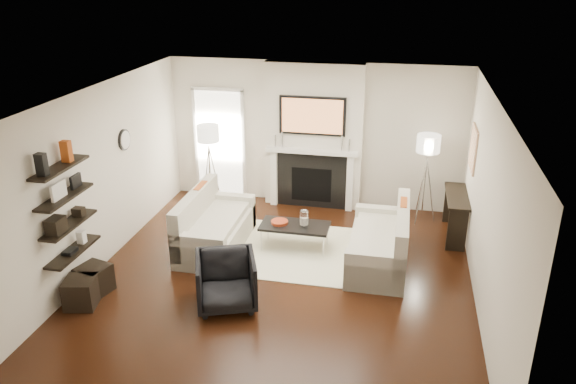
% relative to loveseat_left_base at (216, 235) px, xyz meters
% --- Properties ---
extents(room_envelope, '(6.00, 6.00, 6.00)m').
position_rel_loveseat_left_base_xyz_m(room_envelope, '(1.24, -0.81, 1.14)').
color(room_envelope, black).
rests_on(room_envelope, ground).
extents(chimney_breast, '(1.80, 0.25, 2.70)m').
position_rel_loveseat_left_base_xyz_m(chimney_breast, '(1.24, 2.07, 1.14)').
color(chimney_breast, silver).
rests_on(chimney_breast, floor).
extents(fireplace_surround, '(1.30, 0.02, 1.04)m').
position_rel_loveseat_left_base_xyz_m(fireplace_surround, '(1.24, 1.93, 0.31)').
color(fireplace_surround, black).
rests_on(fireplace_surround, floor).
extents(firebox, '(0.75, 0.02, 0.65)m').
position_rel_loveseat_left_base_xyz_m(firebox, '(1.24, 1.93, 0.24)').
color(firebox, black).
rests_on(firebox, floor).
extents(mantel_pilaster_l, '(0.12, 0.08, 1.10)m').
position_rel_loveseat_left_base_xyz_m(mantel_pilaster_l, '(0.52, 1.90, 0.34)').
color(mantel_pilaster_l, white).
rests_on(mantel_pilaster_l, floor).
extents(mantel_pilaster_r, '(0.12, 0.08, 1.10)m').
position_rel_loveseat_left_base_xyz_m(mantel_pilaster_r, '(1.96, 1.90, 0.34)').
color(mantel_pilaster_r, white).
rests_on(mantel_pilaster_r, floor).
extents(mantel_shelf, '(1.70, 0.18, 0.07)m').
position_rel_loveseat_left_base_xyz_m(mantel_shelf, '(1.24, 1.88, 0.91)').
color(mantel_shelf, white).
rests_on(mantel_shelf, chimney_breast).
extents(tv_body, '(1.20, 0.06, 0.70)m').
position_rel_loveseat_left_base_xyz_m(tv_body, '(1.24, 1.91, 1.57)').
color(tv_body, black).
rests_on(tv_body, chimney_breast).
extents(tv_screen, '(1.10, 0.00, 0.62)m').
position_rel_loveseat_left_base_xyz_m(tv_screen, '(1.24, 1.87, 1.57)').
color(tv_screen, '#BF723F').
rests_on(tv_screen, tv_body).
extents(candlestick_l_tall, '(0.04, 0.04, 0.30)m').
position_rel_loveseat_left_base_xyz_m(candlestick_l_tall, '(0.69, 1.89, 1.09)').
color(candlestick_l_tall, silver).
rests_on(candlestick_l_tall, mantel_shelf).
extents(candlestick_l_short, '(0.04, 0.04, 0.24)m').
position_rel_loveseat_left_base_xyz_m(candlestick_l_short, '(0.56, 1.89, 1.06)').
color(candlestick_l_short, silver).
rests_on(candlestick_l_short, mantel_shelf).
extents(candlestick_r_tall, '(0.04, 0.04, 0.30)m').
position_rel_loveseat_left_base_xyz_m(candlestick_r_tall, '(1.79, 1.89, 1.09)').
color(candlestick_r_tall, silver).
rests_on(candlestick_r_tall, mantel_shelf).
extents(candlestick_r_short, '(0.04, 0.04, 0.24)m').
position_rel_loveseat_left_base_xyz_m(candlestick_r_short, '(1.92, 1.89, 1.06)').
color(candlestick_r_short, silver).
rests_on(candlestick_r_short, mantel_shelf).
extents(hallway_panel, '(0.90, 0.02, 2.10)m').
position_rel_loveseat_left_base_xyz_m(hallway_panel, '(-0.61, 2.17, 0.84)').
color(hallway_panel, white).
rests_on(hallway_panel, floor).
extents(door_trim_l, '(0.06, 0.06, 2.16)m').
position_rel_loveseat_left_base_xyz_m(door_trim_l, '(-1.09, 2.15, 0.84)').
color(door_trim_l, white).
rests_on(door_trim_l, floor).
extents(door_trim_r, '(0.06, 0.06, 2.16)m').
position_rel_loveseat_left_base_xyz_m(door_trim_r, '(-0.13, 2.15, 0.84)').
color(door_trim_r, white).
rests_on(door_trim_r, floor).
extents(door_trim_top, '(1.02, 0.06, 0.06)m').
position_rel_loveseat_left_base_xyz_m(door_trim_top, '(-0.61, 2.15, 1.92)').
color(door_trim_top, white).
rests_on(door_trim_top, wall_back).
extents(rug, '(2.60, 2.00, 0.01)m').
position_rel_loveseat_left_base_xyz_m(rug, '(1.31, 0.12, -0.20)').
color(rug, '#ECE8C1').
rests_on(rug, floor).
extents(loveseat_left_base, '(0.85, 1.80, 0.42)m').
position_rel_loveseat_left_base_xyz_m(loveseat_left_base, '(0.00, 0.00, 0.00)').
color(loveseat_left_base, beige).
rests_on(loveseat_left_base, floor).
extents(loveseat_left_back, '(0.18, 1.80, 0.80)m').
position_rel_loveseat_left_base_xyz_m(loveseat_left_back, '(-0.33, 0.00, 0.32)').
color(loveseat_left_back, beige).
rests_on(loveseat_left_back, floor).
extents(loveseat_left_arm_n, '(0.85, 0.18, 0.60)m').
position_rel_loveseat_left_base_xyz_m(loveseat_left_arm_n, '(0.00, -0.81, 0.09)').
color(loveseat_left_arm_n, beige).
rests_on(loveseat_left_arm_n, floor).
extents(loveseat_left_arm_s, '(0.85, 0.18, 0.60)m').
position_rel_loveseat_left_base_xyz_m(loveseat_left_arm_s, '(0.00, 0.81, 0.09)').
color(loveseat_left_arm_s, beige).
rests_on(loveseat_left_arm_s, floor).
extents(loveseat_left_cushion, '(0.63, 1.44, 0.10)m').
position_rel_loveseat_left_base_xyz_m(loveseat_left_cushion, '(0.05, 0.00, 0.26)').
color(loveseat_left_cushion, beige).
rests_on(loveseat_left_cushion, loveseat_left_base).
extents(pillow_left_orange, '(0.10, 0.42, 0.42)m').
position_rel_loveseat_left_base_xyz_m(pillow_left_orange, '(-0.33, 0.30, 0.52)').
color(pillow_left_orange, '#A64614').
rests_on(pillow_left_orange, loveseat_left_cushion).
extents(pillow_left_charcoal, '(0.10, 0.40, 0.40)m').
position_rel_loveseat_left_base_xyz_m(pillow_left_charcoal, '(-0.33, -0.30, 0.51)').
color(pillow_left_charcoal, black).
rests_on(pillow_left_charcoal, loveseat_left_cushion).
extents(loveseat_right_base, '(0.85, 1.80, 0.42)m').
position_rel_loveseat_left_base_xyz_m(loveseat_right_base, '(2.60, -0.02, 0.00)').
color(loveseat_right_base, beige).
rests_on(loveseat_right_base, floor).
extents(loveseat_right_back, '(0.18, 1.80, 0.80)m').
position_rel_loveseat_left_base_xyz_m(loveseat_right_back, '(2.94, -0.02, 0.32)').
color(loveseat_right_back, beige).
rests_on(loveseat_right_back, floor).
extents(loveseat_right_arm_n, '(0.85, 0.18, 0.60)m').
position_rel_loveseat_left_base_xyz_m(loveseat_right_arm_n, '(2.60, -0.83, 0.09)').
color(loveseat_right_arm_n, beige).
rests_on(loveseat_right_arm_n, floor).
extents(loveseat_right_arm_s, '(0.85, 0.18, 0.60)m').
position_rel_loveseat_left_base_xyz_m(loveseat_right_arm_s, '(2.60, 0.79, 0.09)').
color(loveseat_right_arm_s, beige).
rests_on(loveseat_right_arm_s, floor).
extents(loveseat_right_cushion, '(0.63, 1.44, 0.10)m').
position_rel_loveseat_left_base_xyz_m(loveseat_right_cushion, '(2.55, -0.02, 0.26)').
color(loveseat_right_cushion, beige).
rests_on(loveseat_right_cushion, loveseat_right_base).
extents(pillow_right_orange, '(0.10, 0.42, 0.42)m').
position_rel_loveseat_left_base_xyz_m(pillow_right_orange, '(2.94, 0.28, 0.52)').
color(pillow_right_orange, '#A64614').
rests_on(pillow_right_orange, loveseat_right_cushion).
extents(pillow_right_charcoal, '(0.10, 0.40, 0.40)m').
position_rel_loveseat_left_base_xyz_m(pillow_right_charcoal, '(2.94, -0.32, 0.51)').
color(pillow_right_charcoal, black).
rests_on(pillow_right_charcoal, loveseat_right_cushion).
extents(coffee_table, '(1.10, 0.55, 0.04)m').
position_rel_loveseat_left_base_xyz_m(coffee_table, '(1.26, 0.20, 0.19)').
color(coffee_table, black).
rests_on(coffee_table, floor).
extents(coffee_leg_nw, '(0.02, 0.02, 0.38)m').
position_rel_loveseat_left_base_xyz_m(coffee_leg_nw, '(0.76, -0.02, -0.02)').
color(coffee_leg_nw, silver).
rests_on(coffee_leg_nw, floor).
extents(coffee_leg_ne, '(0.02, 0.02, 0.38)m').
position_rel_loveseat_left_base_xyz_m(coffee_leg_ne, '(1.76, -0.02, -0.02)').
color(coffee_leg_ne, silver).
rests_on(coffee_leg_ne, floor).
extents(coffee_leg_sw, '(0.02, 0.02, 0.38)m').
position_rel_loveseat_left_base_xyz_m(coffee_leg_sw, '(0.76, 0.42, -0.02)').
color(coffee_leg_sw, silver).
rests_on(coffee_leg_sw, floor).
extents(coffee_leg_se, '(0.02, 0.02, 0.38)m').
position_rel_loveseat_left_base_xyz_m(coffee_leg_se, '(1.76, 0.42, -0.02)').
color(coffee_leg_se, silver).
rests_on(coffee_leg_se, floor).
extents(hurricane_glass, '(0.14, 0.14, 0.24)m').
position_rel_loveseat_left_base_xyz_m(hurricane_glass, '(1.41, 0.20, 0.35)').
color(hurricane_glass, white).
rests_on(hurricane_glass, coffee_table).
extents(hurricane_candle, '(0.09, 0.09, 0.14)m').
position_rel_loveseat_left_base_xyz_m(hurricane_candle, '(1.41, 0.20, 0.29)').
color(hurricane_candle, white).
rests_on(hurricane_candle, coffee_table).
extents(copper_bowl, '(0.27, 0.27, 0.05)m').
position_rel_loveseat_left_base_xyz_m(copper_bowl, '(1.01, 0.20, 0.24)').
color(copper_bowl, '#D24723').
rests_on(copper_bowl, coffee_table).
extents(armchair, '(0.98, 0.95, 0.80)m').
position_rel_loveseat_left_base_xyz_m(armchair, '(0.68, -1.59, 0.19)').
color(armchair, black).
rests_on(armchair, floor).
extents(lamp_left_post, '(0.02, 0.02, 1.20)m').
position_rel_loveseat_left_base_xyz_m(lamp_left_post, '(-0.61, 1.53, 0.39)').
color(lamp_left_post, silver).
rests_on(lamp_left_post, floor).
extents(lamp_left_shade, '(0.40, 0.40, 0.30)m').
position_rel_loveseat_left_base_xyz_m(lamp_left_shade, '(-0.61, 1.53, 1.24)').
color(lamp_left_shade, white).
rests_on(lamp_left_shade, lamp_left_post).
extents(lamp_left_leg_a, '(0.25, 0.02, 1.23)m').
position_rel_loveseat_left_base_xyz_m(lamp_left_leg_a, '(-0.50, 1.53, 0.39)').
color(lamp_left_leg_a, silver).
rests_on(lamp_left_leg_a, floor).
extents(lamp_left_leg_b, '(0.14, 0.22, 1.23)m').
position_rel_loveseat_left_base_xyz_m(lamp_left_leg_b, '(-0.67, 1.63, 0.39)').
color(lamp_left_leg_b, silver).
rests_on(lamp_left_leg_b, floor).
extents(lamp_left_leg_c, '(0.14, 0.22, 1.23)m').
position_rel_loveseat_left_base_xyz_m(lamp_left_leg_c, '(-0.67, 1.44, 0.39)').
color(lamp_left_leg_c, silver).
rests_on(lamp_left_leg_c, floor).
extents(lamp_right_post, '(0.02, 0.02, 1.20)m').
position_rel_loveseat_left_base_xyz_m(lamp_right_post, '(3.29, 1.72, 0.39)').
color(lamp_right_post, silver).
rests_on(lamp_right_post, floor).
extents(lamp_right_shade, '(0.40, 0.40, 0.30)m').
position_rel_loveseat_left_base_xyz_m(lamp_right_shade, '(3.29, 1.72, 1.24)').
color(lamp_right_shade, white).
rests_on(lamp_right_shade, lamp_right_post).
extents(lamp_right_leg_a, '(0.25, 0.02, 1.23)m').
position_rel_loveseat_left_base_xyz_m(lamp_right_leg_a, '(3.40, 1.72, 0.39)').
color(lamp_right_leg_a, silver).
rests_on(lamp_right_leg_a, floor).
extents(lamp_right_leg_b, '(0.14, 0.22, 1.23)m').
position_rel_loveseat_left_base_xyz_m(lamp_right_leg_b, '(3.23, 1.81, 0.39)').
color(lamp_right_leg_b, silver).
rests_on(lamp_right_leg_b, floor).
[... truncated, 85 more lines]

